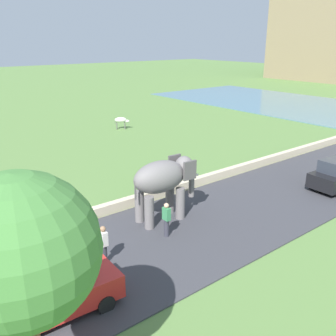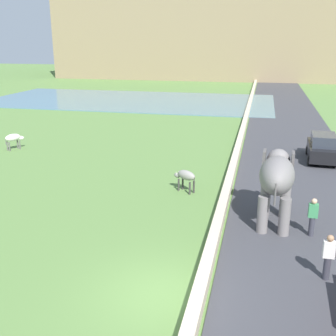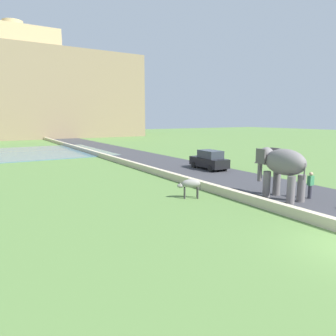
{
  "view_description": "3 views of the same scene",
  "coord_description": "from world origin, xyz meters",
  "px_view_note": "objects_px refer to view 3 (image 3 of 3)",
  "views": [
    {
      "loc": [
        16.36,
        -3.91,
        8.24
      ],
      "look_at": [
        1.11,
        8.16,
        1.54
      ],
      "focal_mm": 40.18,
      "sensor_mm": 36.0,
      "label": 1
    },
    {
      "loc": [
        2.66,
        -10.67,
        7.52
      ],
      "look_at": [
        -1.6,
        7.99,
        1.54
      ],
      "focal_mm": 44.29,
      "sensor_mm": 36.0,
      "label": 2
    },
    {
      "loc": [
        -11.43,
        -5.45,
        4.74
      ],
      "look_at": [
        -1.12,
        11.21,
        1.54
      ],
      "focal_mm": 32.96,
      "sensor_mm": 36.0,
      "label": 3
    }
  ],
  "objects_px": {
    "car_black": "(209,160)",
    "cow_grey": "(190,184)",
    "person_beside_elephant": "(310,185)",
    "elephant": "(282,165)"
  },
  "relations": [
    {
      "from": "person_beside_elephant",
      "to": "car_black",
      "type": "distance_m",
      "value": 11.45
    },
    {
      "from": "car_black",
      "to": "cow_grey",
      "type": "xyz_separation_m",
      "value": [
        -7.49,
        -7.4,
        -0.06
      ]
    },
    {
      "from": "car_black",
      "to": "person_beside_elephant",
      "type": "bearing_deg",
      "value": -98.57
    },
    {
      "from": "car_black",
      "to": "cow_grey",
      "type": "height_order",
      "value": "car_black"
    },
    {
      "from": "elephant",
      "to": "car_black",
      "type": "relative_size",
      "value": 0.86
    },
    {
      "from": "person_beside_elephant",
      "to": "cow_grey",
      "type": "relative_size",
      "value": 1.2
    },
    {
      "from": "elephant",
      "to": "car_black",
      "type": "distance_m",
      "value": 10.88
    },
    {
      "from": "car_black",
      "to": "cow_grey",
      "type": "bearing_deg",
      "value": -135.37
    },
    {
      "from": "elephant",
      "to": "person_beside_elephant",
      "type": "distance_m",
      "value": 2.08
    },
    {
      "from": "cow_grey",
      "to": "person_beside_elephant",
      "type": "bearing_deg",
      "value": -34.13
    }
  ]
}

